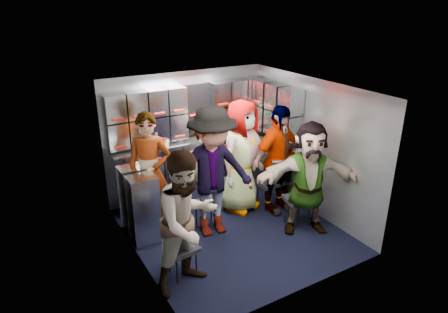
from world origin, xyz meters
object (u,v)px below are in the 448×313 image
jump_seat_mid_right (269,184)px  attendant_arc_b (212,173)px  jump_seat_near_right (298,201)px  attendant_standing (150,173)px  jump_seat_near_left (182,250)px  attendant_arc_c (242,156)px  attendant_arc_d (277,160)px  jump_seat_center (235,183)px  attendant_arc_a (187,222)px  jump_seat_mid_left (207,205)px  attendant_arc_e (309,178)px

jump_seat_mid_right → attendant_arc_b: size_ratio=0.23×
jump_seat_near_right → attendant_standing: attendant_standing is taller
jump_seat_near_left → attendant_standing: attendant_standing is taller
jump_seat_near_left → attendant_arc_c: 1.93m
attendant_arc_d → jump_seat_near_left: bearing=-169.4°
jump_seat_center → jump_seat_near_left: bearing=-140.7°
attendant_arc_a → attendant_standing: bearing=73.4°
jump_seat_mid_right → attendant_arc_d: bearing=-90.0°
attendant_arc_b → jump_seat_near_right: bearing=-13.3°
jump_seat_near_left → attendant_arc_c: bearing=35.0°
attendant_arc_a → jump_seat_mid_right: bearing=16.4°
jump_seat_near_left → jump_seat_mid_right: bearing=25.1°
jump_seat_near_left → jump_seat_center: jump_seat_near_left is taller
jump_seat_mid_left → jump_seat_center: size_ratio=0.93×
attendant_standing → attendant_arc_a: bearing=-60.1°
jump_seat_near_left → jump_seat_near_right: size_ratio=0.94×
attendant_arc_b → jump_seat_mid_right: bearing=19.1°
jump_seat_mid_left → jump_seat_near_right: 1.35m
jump_seat_mid_right → attendant_arc_b: (-1.18, -0.26, 0.56)m
jump_seat_mid_right → attendant_arc_c: attendant_arc_c is taller
jump_seat_near_left → attendant_arc_a: size_ratio=0.24×
jump_seat_mid_left → attendant_arc_d: bearing=-5.0°
attendant_standing → attendant_arc_d: size_ratio=1.01×
attendant_arc_b → attendant_arc_c: bearing=35.4°
attendant_standing → attendant_arc_e: (1.89, -1.21, -0.05)m
attendant_arc_e → jump_seat_mid_right: bearing=117.9°
jump_seat_center → attendant_arc_b: (-0.73, -0.58, 0.58)m
attendant_arc_a → attendant_arc_c: bearing=26.5°
jump_seat_mid_left → attendant_arc_c: 0.93m
jump_seat_mid_left → attendant_arc_e: (1.20, -0.80, 0.46)m
attendant_arc_a → attendant_arc_d: (1.96, 0.92, 0.01)m
attendant_arc_b → attendant_arc_c: size_ratio=1.05×
jump_seat_near_left → attendant_arc_a: bearing=-90.0°
attendant_standing → attendant_arc_b: (0.69, -0.59, 0.07)m
jump_seat_mid_left → jump_seat_mid_right: bearing=3.7°
jump_seat_mid_left → attendant_arc_a: bearing=-127.5°
attendant_arc_a → attendant_arc_c: 1.96m
attendant_standing → jump_seat_mid_right: bearing=23.4°
attendant_arc_d → attendant_arc_e: size_ratio=1.04×
jump_seat_mid_left → jump_seat_mid_right: 1.18m
jump_seat_center → attendant_standing: size_ratio=0.25×
attendant_standing → attendant_arc_c: 1.44m
jump_seat_near_left → attendant_arc_d: (1.96, 0.74, 0.49)m
jump_seat_mid_left → attendant_arc_d: attendant_arc_d is taller
jump_seat_near_right → attendant_arc_e: attendant_arc_e is taller
jump_seat_near_left → attendant_arc_d: 2.15m
jump_seat_near_left → attendant_arc_e: 2.04m
jump_seat_mid_right → attendant_arc_b: attendant_arc_b is taller
attendant_arc_b → jump_seat_center: bearing=45.2°
jump_seat_center → attendant_arc_c: bearing=-90.0°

